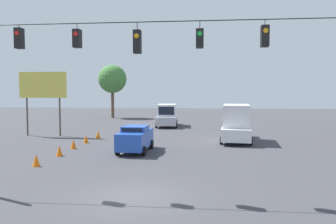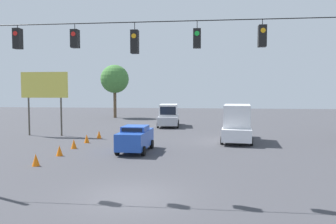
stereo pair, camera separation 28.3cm
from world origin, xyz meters
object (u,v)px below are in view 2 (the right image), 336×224
object	(u,v)px
roadside_billboard	(44,89)
sedan_blue_withflow_mid	(135,138)
box_truck_white_oncoming_far	(237,123)
tree_horizon_left	(115,79)
traffic_cone_second	(59,151)
traffic_cone_fifth	(99,134)
traffic_cone_nearest	(36,160)
traffic_cone_third	(74,144)
traffic_cone_fourth	(87,139)
box_truck_silver_withflow_deep	(169,115)
overhead_signal_span	(135,70)

from	to	relation	value
roadside_billboard	sedan_blue_withflow_mid	bearing A→B (deg)	145.06
box_truck_white_oncoming_far	tree_horizon_left	xyz separation A→B (m)	(17.35, -23.32, 4.71)
traffic_cone_second	traffic_cone_fifth	xyz separation A→B (m)	(0.01, -8.24, 0.00)
traffic_cone_nearest	traffic_cone_third	bearing A→B (deg)	-88.90
sedan_blue_withflow_mid	traffic_cone_nearest	xyz separation A→B (m)	(4.76, 5.10, -0.61)
traffic_cone_nearest	tree_horizon_left	bearing A→B (deg)	-81.80
traffic_cone_nearest	roadside_billboard	world-z (taller)	roadside_billboard
traffic_cone_third	traffic_cone_fourth	xyz separation A→B (m)	(0.02, -2.76, 0.00)
traffic_cone_second	traffic_cone_third	xyz separation A→B (m)	(0.15, -2.78, 0.00)
roadside_billboard	tree_horizon_left	size ratio (longest dim) A/B	0.72
traffic_cone_second	sedan_blue_withflow_mid	bearing A→B (deg)	-155.93
box_truck_silver_withflow_deep	traffic_cone_fourth	world-z (taller)	box_truck_silver_withflow_deep
sedan_blue_withflow_mid	box_truck_silver_withflow_deep	bearing A→B (deg)	-91.44
traffic_cone_third	overhead_signal_span	bearing A→B (deg)	125.50
box_truck_white_oncoming_far	roadside_billboard	xyz separation A→B (m)	(18.21, -1.60, 3.02)
roadside_billboard	tree_horizon_left	bearing A→B (deg)	-92.26
box_truck_silver_withflow_deep	traffic_cone_third	size ratio (longest dim) A/B	8.83
sedan_blue_withflow_mid	roadside_billboard	world-z (taller)	roadside_billboard
sedan_blue_withflow_mid	traffic_cone_fourth	distance (m)	6.01
box_truck_white_oncoming_far	tree_horizon_left	size ratio (longest dim) A/B	0.80
box_truck_white_oncoming_far	traffic_cone_second	size ratio (longest dim) A/B	9.61
traffic_cone_fifth	roadside_billboard	size ratio (longest dim) A/B	0.12
traffic_cone_fifth	tree_horizon_left	size ratio (longest dim) A/B	0.08
traffic_cone_second	traffic_cone_fifth	bearing A→B (deg)	-89.90
sedan_blue_withflow_mid	traffic_cone_second	size ratio (longest dim) A/B	6.22
sedan_blue_withflow_mid	traffic_cone_fourth	xyz separation A→B (m)	(4.89, -3.43, -0.61)
box_truck_silver_withflow_deep	traffic_cone_nearest	size ratio (longest dim) A/B	8.83
traffic_cone_fifth	tree_horizon_left	distance (m)	24.20
traffic_cone_third	roadside_billboard	distance (m)	9.72
box_truck_white_oncoming_far	sedan_blue_withflow_mid	distance (m)	9.61
overhead_signal_span	tree_horizon_left	xyz separation A→B (m)	(11.59, -37.90, 1.03)
traffic_cone_third	tree_horizon_left	bearing A→B (deg)	-80.38
overhead_signal_span	traffic_cone_third	xyz separation A→B (m)	(6.77, -9.50, -4.87)
traffic_cone_third	traffic_cone_fifth	distance (m)	5.46
box_truck_white_oncoming_far	traffic_cone_nearest	bearing A→B (deg)	41.13
sedan_blue_withflow_mid	traffic_cone_nearest	distance (m)	7.00
tree_horizon_left	roadside_billboard	bearing A→B (deg)	87.74
overhead_signal_span	traffic_cone_fourth	distance (m)	14.84
box_truck_silver_withflow_deep	traffic_cone_third	bearing A→B (deg)	72.31
traffic_cone_nearest	traffic_cone_fourth	bearing A→B (deg)	-89.09
traffic_cone_fourth	box_truck_white_oncoming_far	bearing A→B (deg)	-169.51
tree_horizon_left	traffic_cone_third	bearing A→B (deg)	99.62
overhead_signal_span	sedan_blue_withflow_mid	size ratio (longest dim) A/B	4.34
traffic_cone_fourth	sedan_blue_withflow_mid	bearing A→B (deg)	144.96
overhead_signal_span	roadside_billboard	distance (m)	20.43
traffic_cone_third	traffic_cone_fifth	xyz separation A→B (m)	(-0.14, -5.46, 0.00)
overhead_signal_span	traffic_cone_fourth	world-z (taller)	overhead_signal_span
traffic_cone_third	traffic_cone_second	bearing A→B (deg)	93.14
traffic_cone_fourth	tree_horizon_left	distance (m)	26.74
sedan_blue_withflow_mid	traffic_cone_second	world-z (taller)	sedan_blue_withflow_mid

